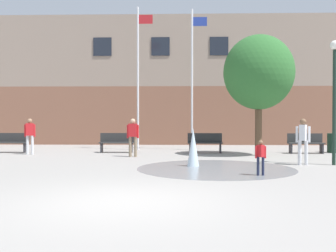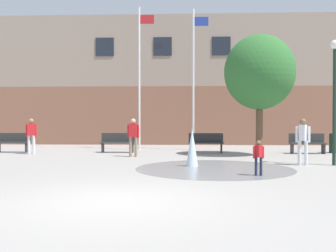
# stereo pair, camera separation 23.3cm
# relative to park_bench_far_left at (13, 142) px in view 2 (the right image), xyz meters

# --- Properties ---
(ground_plane) EXTENTS (100.00, 100.00, 0.00)m
(ground_plane) POSITION_rel_park_bench_far_left_xyz_m (6.74, -10.64, -0.48)
(ground_plane) COLOR gray
(library_building) EXTENTS (36.00, 6.05, 7.86)m
(library_building) POSITION_rel_park_bench_far_left_xyz_m (6.74, 8.47, 3.45)
(library_building) COLOR brown
(library_building) RESTS_ON ground
(splash_fountain) EXTENTS (5.03, 5.03, 1.28)m
(splash_fountain) POSITION_rel_park_bench_far_left_xyz_m (8.68, -5.34, -0.15)
(splash_fountain) COLOR gray
(splash_fountain) RESTS_ON ground
(park_bench_far_left) EXTENTS (1.60, 0.44, 0.91)m
(park_bench_far_left) POSITION_rel_park_bench_far_left_xyz_m (0.00, 0.00, 0.00)
(park_bench_far_left) COLOR #28282D
(park_bench_far_left) RESTS_ON ground
(park_bench_left_of_flagpoles) EXTENTS (1.60, 0.44, 0.91)m
(park_bench_left_of_flagpoles) POSITION_rel_park_bench_far_left_xyz_m (4.95, 0.12, 0.00)
(park_bench_left_of_flagpoles) COLOR #28282D
(park_bench_left_of_flagpoles) RESTS_ON ground
(park_bench_near_trashcan) EXTENTS (1.60, 0.44, 0.91)m
(park_bench_near_trashcan) POSITION_rel_park_bench_far_left_xyz_m (9.07, 0.06, 0.00)
(park_bench_near_trashcan) COLOR #28282D
(park_bench_near_trashcan) RESTS_ON ground
(park_bench_far_right) EXTENTS (1.60, 0.44, 0.91)m
(park_bench_far_right) POSITION_rel_park_bench_far_left_xyz_m (13.64, -0.08, 0.00)
(park_bench_far_right) COLOR #28282D
(park_bench_far_right) RESTS_ON ground
(adult_watching) EXTENTS (0.50, 0.29, 1.59)m
(adult_watching) POSITION_rel_park_bench_far_left_xyz_m (1.24, -0.93, 0.45)
(adult_watching) COLOR silver
(adult_watching) RESTS_ON ground
(adult_in_red) EXTENTS (0.50, 0.39, 1.59)m
(adult_in_red) POSITION_rel_park_bench_far_left_xyz_m (12.11, -4.59, 0.45)
(adult_in_red) COLOR silver
(adult_in_red) RESTS_ON ground
(child_running) EXTENTS (0.31, 0.24, 0.99)m
(child_running) POSITION_rel_park_bench_far_left_xyz_m (10.14, -7.13, 0.10)
(child_running) COLOR #1E233D
(child_running) RESTS_ON ground
(adult_near_bench) EXTENTS (0.50, 0.24, 1.59)m
(adult_near_bench) POSITION_rel_park_bench_far_left_xyz_m (5.95, -1.93, 0.45)
(adult_near_bench) COLOR #89755B
(adult_near_bench) RESTS_ON ground
(flagpole_left) EXTENTS (0.80, 0.10, 7.23)m
(flagpole_left) POSITION_rel_park_bench_far_left_xyz_m (5.81, 1.73, 3.37)
(flagpole_left) COLOR silver
(flagpole_left) RESTS_ON ground
(flagpole_right) EXTENTS (0.80, 0.10, 7.10)m
(flagpole_right) POSITION_rel_park_bench_far_left_xyz_m (8.55, 1.73, 3.31)
(flagpole_right) COLOR silver
(flagpole_right) RESTS_ON ground
(lamp_post_right_lane) EXTENTS (0.32, 0.32, 4.25)m
(lamp_post_right_lane) POSITION_rel_park_bench_far_left_xyz_m (13.17, -4.58, 2.27)
(lamp_post_right_lane) COLOR #192D23
(lamp_post_right_lane) RESTS_ON ground
(trash_can) EXTENTS (0.56, 0.56, 0.90)m
(trash_can) POSITION_rel_park_bench_far_left_xyz_m (15.05, 0.30, -0.03)
(trash_can) COLOR #193323
(trash_can) RESTS_ON ground
(street_tree_near_building) EXTENTS (3.01, 3.01, 5.18)m
(street_tree_near_building) POSITION_rel_park_bench_far_left_xyz_m (11.28, -1.19, 3.08)
(street_tree_near_building) COLOR brown
(street_tree_near_building) RESTS_ON ground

